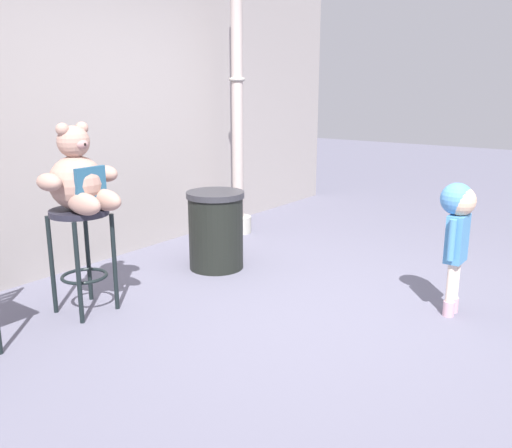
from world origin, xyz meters
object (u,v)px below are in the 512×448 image
teddy_bear (79,179)px  child_walking (457,220)px  trash_bin (216,230)px  bar_stool_with_teddy (81,239)px  lamppost (237,130)px

teddy_bear → child_walking: 2.57m
child_walking → trash_bin: bearing=86.3°
bar_stool_with_teddy → lamppost: (2.35, 0.47, 0.59)m
bar_stool_with_teddy → trash_bin: bearing=-5.6°
lamppost → child_walking: bearing=-108.4°
child_walking → lamppost: (0.86, 2.57, 0.44)m
child_walking → lamppost: size_ratio=0.33×
trash_bin → child_walking: bearing=-84.0°
teddy_bear → trash_bin: bearing=-4.3°
child_walking → bar_stool_with_teddy: bearing=115.5°
bar_stool_with_teddy → child_walking: child_walking is taller
teddy_bear → trash_bin: teddy_bear is taller
bar_stool_with_teddy → lamppost: lamppost is taller
lamppost → bar_stool_with_teddy: bearing=-168.8°
bar_stool_with_teddy → teddy_bear: bearing=-90.0°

